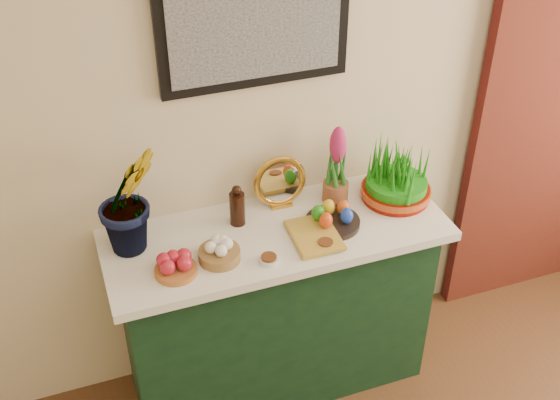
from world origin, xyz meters
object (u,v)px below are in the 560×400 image
at_px(sideboard, 276,312).
at_px(wheatgrass_sabzeh, 397,177).
at_px(mirror, 280,182).
at_px(book, 293,239).
at_px(hyacinth_green, 127,184).

distance_m(sideboard, wheatgrass_sabzeh, 0.80).
bearing_deg(mirror, sideboard, -114.92).
relative_size(mirror, wheatgrass_sabzeh, 0.77).
distance_m(mirror, wheatgrass_sabzeh, 0.50).
bearing_deg(wheatgrass_sabzeh, book, -165.08).
bearing_deg(hyacinth_green, mirror, -6.25).
xyz_separation_m(sideboard, book, (0.03, -0.10, 0.48)).
height_order(sideboard, book, book).
bearing_deg(mirror, hyacinth_green, -173.21).
xyz_separation_m(sideboard, wheatgrass_sabzeh, (0.56, 0.04, 0.57)).
relative_size(book, wheatgrass_sabzeh, 0.81).
height_order(sideboard, hyacinth_green, hyacinth_green).
bearing_deg(wheatgrass_sabzeh, sideboard, -176.35).
distance_m(mirror, book, 0.28).
xyz_separation_m(sideboard, mirror, (0.07, 0.16, 0.58)).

